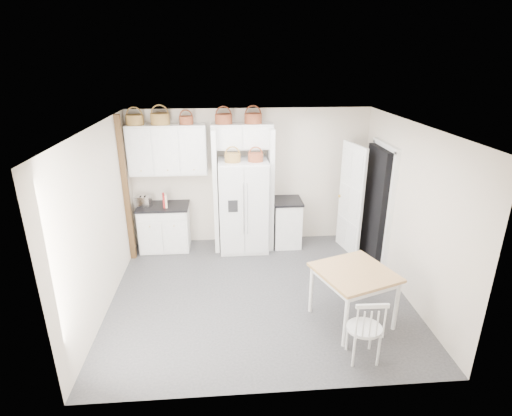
{
  "coord_description": "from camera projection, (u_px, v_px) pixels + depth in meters",
  "views": [
    {
      "loc": [
        -0.47,
        -5.37,
        3.48
      ],
      "look_at": [
        -0.01,
        0.4,
        1.27
      ],
      "focal_mm": 28.0,
      "sensor_mm": 36.0,
      "label": 1
    }
  ],
  "objects": [
    {
      "name": "upper_cabinet",
      "position": [
        168.0,
        150.0,
        7.19
      ],
      "size": [
        1.4,
        0.34,
        0.9
      ],
      "primitive_type": "cube",
      "color": "silver",
      "rests_on": "wall_back"
    },
    {
      "name": "cookbook_red",
      "position": [
        164.0,
        200.0,
        7.3
      ],
      "size": [
        0.07,
        0.17,
        0.25
      ],
      "primitive_type": "cube",
      "rotation": [
        0.0,
        0.0,
        0.19
      ],
      "color": "maroon",
      "rests_on": "counter_left"
    },
    {
      "name": "doorway_void",
      "position": [
        377.0,
        205.0,
        7.0
      ],
      "size": [
        0.18,
        0.85,
        2.05
      ],
      "primitive_type": "cube",
      "color": "black",
      "rests_on": "floor"
    },
    {
      "name": "basket_upper_c",
      "position": [
        186.0,
        120.0,
        7.03
      ],
      "size": [
        0.25,
        0.25,
        0.14
      ],
      "primitive_type": "cylinder",
      "color": "brown",
      "rests_on": "upper_cabinet"
    },
    {
      "name": "fridge_panel_right",
      "position": [
        270.0,
        189.0,
        7.47
      ],
      "size": [
        0.08,
        0.6,
        2.3
      ],
      "primitive_type": "cube",
      "color": "silver",
      "rests_on": "floor"
    },
    {
      "name": "basket_upper_a",
      "position": [
        135.0,
        120.0,
        6.96
      ],
      "size": [
        0.31,
        0.31,
        0.17
      ],
      "primitive_type": "cylinder",
      "color": "brown",
      "rests_on": "upper_cabinet"
    },
    {
      "name": "base_cab_right",
      "position": [
        287.0,
        223.0,
        7.75
      ],
      "size": [
        0.5,
        0.6,
        0.88
      ],
      "primitive_type": "cube",
      "color": "silver",
      "rests_on": "floor"
    },
    {
      "name": "wall_left",
      "position": [
        101.0,
        221.0,
        5.64
      ],
      "size": [
        0.0,
        4.0,
        4.0
      ],
      "primitive_type": "plane",
      "rotation": [
        1.57,
        0.0,
        1.57
      ],
      "color": "beige",
      "rests_on": "floor"
    },
    {
      "name": "ceiling",
      "position": [
        259.0,
        126.0,
        5.35
      ],
      "size": [
        4.5,
        4.5,
        0.0
      ],
      "primitive_type": "plane",
      "color": "white",
      "rests_on": "wall_back"
    },
    {
      "name": "floor",
      "position": [
        259.0,
        292.0,
        6.27
      ],
      "size": [
        4.5,
        4.5,
        0.0
      ],
      "primitive_type": "plane",
      "color": "#303035",
      "rests_on": "ground"
    },
    {
      "name": "base_cab_left",
      "position": [
        165.0,
        228.0,
        7.58
      ],
      "size": [
        0.91,
        0.57,
        0.84
      ],
      "primitive_type": "cube",
      "color": "silver",
      "rests_on": "floor"
    },
    {
      "name": "dining_table",
      "position": [
        352.0,
        296.0,
        5.49
      ],
      "size": [
        1.2,
        1.2,
        0.78
      ],
      "primitive_type": "cube",
      "rotation": [
        0.0,
        0.0,
        0.34
      ],
      "color": "olive",
      "rests_on": "floor"
    },
    {
      "name": "basket_fridge_b",
      "position": [
        256.0,
        157.0,
        7.03
      ],
      "size": [
        0.27,
        0.27,
        0.14
      ],
      "primitive_type": "cylinder",
      "color": "brown",
      "rests_on": "refrigerator"
    },
    {
      "name": "door_slab",
      "position": [
        351.0,
        200.0,
        7.28
      ],
      "size": [
        0.21,
        0.79,
        2.05
      ],
      "primitive_type": "cube",
      "rotation": [
        0.0,
        0.0,
        -1.36
      ],
      "color": "white",
      "rests_on": "floor"
    },
    {
      "name": "trim_post",
      "position": [
        126.0,
        191.0,
        6.9
      ],
      "size": [
        0.09,
        0.09,
        2.6
      ],
      "primitive_type": "cube",
      "color": "#33200D",
      "rests_on": "floor"
    },
    {
      "name": "wall_right",
      "position": [
        408.0,
        211.0,
        5.98
      ],
      "size": [
        0.0,
        4.0,
        4.0
      ],
      "primitive_type": "plane",
      "rotation": [
        1.57,
        0.0,
        -1.57
      ],
      "color": "beige",
      "rests_on": "floor"
    },
    {
      "name": "bridge_cabinet",
      "position": [
        242.0,
        136.0,
        7.21
      ],
      "size": [
        1.12,
        0.34,
        0.45
      ],
      "primitive_type": "cube",
      "color": "silver",
      "rests_on": "wall_back"
    },
    {
      "name": "counter_left",
      "position": [
        163.0,
        206.0,
        7.43
      ],
      "size": [
        0.95,
        0.61,
        0.04
      ],
      "primitive_type": "cube",
      "color": "black",
      "rests_on": "base_cab_left"
    },
    {
      "name": "basket_fridge_a",
      "position": [
        233.0,
        158.0,
        7.0
      ],
      "size": [
        0.28,
        0.28,
        0.15
      ],
      "primitive_type": "cylinder",
      "color": "brown",
      "rests_on": "refrigerator"
    },
    {
      "name": "basket_bridge_b",
      "position": [
        253.0,
        118.0,
        7.11
      ],
      "size": [
        0.31,
        0.31,
        0.18
      ],
      "primitive_type": "cylinder",
      "color": "brown",
      "rests_on": "bridge_cabinet"
    },
    {
      "name": "counter_right",
      "position": [
        287.0,
        201.0,
        7.59
      ],
      "size": [
        0.54,
        0.64,
        0.04
      ],
      "primitive_type": "cube",
      "color": "black",
      "rests_on": "base_cab_right"
    },
    {
      "name": "cookbook_cream",
      "position": [
        166.0,
        201.0,
        7.31
      ],
      "size": [
        0.07,
        0.17,
        0.24
      ],
      "primitive_type": "cube",
      "rotation": [
        0.0,
        0.0,
        0.24
      ],
      "color": "beige",
      "rests_on": "counter_left"
    },
    {
      "name": "basket_bridge_a",
      "position": [
        224.0,
        119.0,
        7.07
      ],
      "size": [
        0.3,
        0.3,
        0.17
      ],
      "primitive_type": "cylinder",
      "color": "brown",
      "rests_on": "bridge_cabinet"
    },
    {
      "name": "refrigerator",
      "position": [
        244.0,
        206.0,
        7.44
      ],
      "size": [
        0.9,
        0.72,
        1.73
      ],
      "primitive_type": "cube",
      "color": "silver",
      "rests_on": "floor"
    },
    {
      "name": "basket_upper_b",
      "position": [
        160.0,
        119.0,
        6.99
      ],
      "size": [
        0.33,
        0.33,
        0.2
      ],
      "primitive_type": "cylinder",
      "color": "brown",
      "rests_on": "upper_cabinet"
    },
    {
      "name": "windsor_chair",
      "position": [
        364.0,
        328.0,
        4.77
      ],
      "size": [
        0.44,
        0.4,
        0.87
      ],
      "primitive_type": "cube",
      "rotation": [
        0.0,
        0.0,
        -0.03
      ],
      "color": "silver",
      "rests_on": "floor"
    },
    {
      "name": "toaster",
      "position": [
        143.0,
        202.0,
        7.32
      ],
      "size": [
        0.32,
        0.23,
        0.2
      ],
      "primitive_type": "cube",
      "rotation": [
        0.0,
        0.0,
        -0.24
      ],
      "color": "silver",
      "rests_on": "counter_left"
    },
    {
      "name": "wall_back",
      "position": [
        250.0,
        177.0,
        7.67
      ],
      "size": [
        4.5,
        0.0,
        4.5
      ],
      "primitive_type": "plane",
      "rotation": [
        1.57,
        0.0,
        0.0
      ],
      "color": "beige",
      "rests_on": "floor"
    },
    {
      "name": "fridge_panel_left",
      "position": [
        216.0,
        190.0,
        7.4
      ],
      "size": [
        0.08,
        0.6,
        2.3
      ],
      "primitive_type": "cube",
      "color": "silver",
      "rests_on": "floor"
    }
  ]
}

